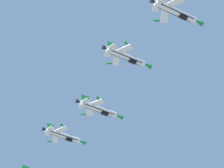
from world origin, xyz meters
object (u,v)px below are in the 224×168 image
Objects in this scene: fighter_jet_left_outer at (127,57)px; fighter_jet_right_wing at (99,109)px; fighter_jet_left_wing at (64,136)px; fighter_jet_right_outer at (177,12)px.

fighter_jet_right_wing is at bearing 175.06° from fighter_jet_left_outer.
fighter_jet_right_wing is (10.58, -19.89, -4.37)m from fighter_jet_left_wing.
fighter_jet_right_outer reaches higher than fighter_jet_right_wing.
fighter_jet_left_wing is at bearing 179.74° from fighter_jet_left_outer.
fighter_jet_left_wing is at bearing -178.65° from fighter_jet_right_outer.
fighter_jet_left_outer reaches higher than fighter_jet_right_outer.
fighter_jet_left_wing reaches higher than fighter_jet_left_outer.
fighter_jet_left_wing is 1.00× the size of fighter_jet_right_outer.
fighter_jet_left_outer is (6.49, -18.60, 4.32)m from fighter_jet_right_wing.
fighter_jet_left_wing is 22.94m from fighter_jet_right_wing.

